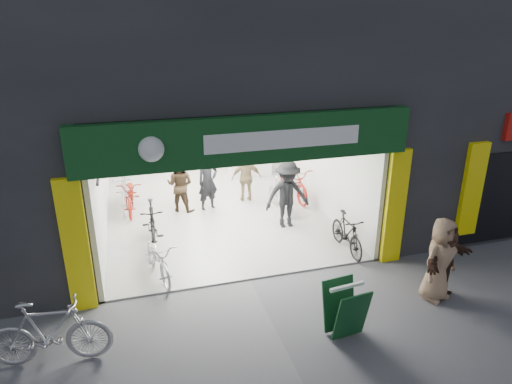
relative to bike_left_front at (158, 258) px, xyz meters
name	(u,v)px	position (x,y,z in m)	size (l,w,h in m)	color
ground	(250,280)	(1.80, -0.67, -0.44)	(60.00, 60.00, 0.00)	#56565B
building	(233,49)	(2.71, 4.31, 3.88)	(17.00, 10.27, 8.00)	#232326
bike_left_front	(158,258)	(0.00, 0.00, 0.00)	(0.58, 1.67, 0.88)	#B0AFB4
bike_left_midfront	(152,224)	(0.00, 1.53, 0.09)	(0.50, 1.77, 1.06)	black
bike_left_midback	(131,195)	(-0.43, 3.77, 0.05)	(0.65, 1.86, 0.98)	maroon
bike_left_back	(124,191)	(-0.60, 3.92, 0.12)	(0.53, 1.87, 1.12)	#B0B0B4
bike_right_front	(347,233)	(4.30, -0.07, 0.03)	(0.44, 1.55, 0.93)	black
bike_right_mid	(294,182)	(4.30, 3.40, 0.08)	(0.69, 1.97, 1.04)	#9B130E
bike_right_back	(280,195)	(3.60, 2.61, 0.04)	(0.45, 1.60, 0.96)	#B5B5BA
parked_bike	(50,332)	(-1.84, -2.12, 0.13)	(0.53, 1.88, 1.13)	#A6A5AA
customer_a	(208,182)	(1.67, 3.27, 0.41)	(0.62, 0.41, 1.70)	black
customer_b	(180,185)	(0.91, 3.38, 0.36)	(0.77, 0.60, 1.59)	#352618
customer_c	(287,195)	(3.41, 1.55, 0.46)	(1.17, 0.67, 1.80)	black
customer_d	(246,178)	(2.87, 3.57, 0.31)	(0.88, 0.37, 1.50)	olive
pedestrian_near	(439,259)	(5.10, -2.27, 0.40)	(0.82, 0.53, 1.68)	#967557
pedestrian_far	(443,261)	(5.22, -2.24, 0.34)	(1.45, 0.46, 1.56)	#382219
sandwich_board	(345,309)	(2.89, -2.79, 0.08)	(0.68, 0.69, 0.95)	#0F3D1B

